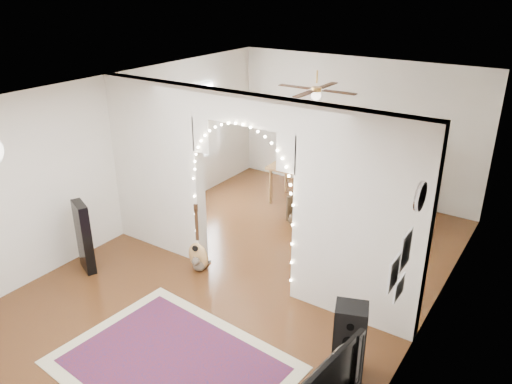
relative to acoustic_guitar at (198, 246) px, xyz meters
The scene contains 22 objects.
floor 0.84m from the acoustic_guitar, 19.73° to the left, with size 7.50×7.50×0.00m, color black.
ceiling 2.42m from the acoustic_guitar, 19.73° to the left, with size 5.00×7.50×0.02m, color white.
wall_back 4.17m from the acoustic_guitar, 80.11° to the left, with size 5.00×0.02×2.70m, color silver.
wall_left 2.06m from the acoustic_guitar, behind, with size 0.02×7.50×2.70m, color silver.
wall_right 3.35m from the acoustic_guitar, ahead, with size 0.02×7.50×2.70m, color silver.
divider_wall 1.27m from the acoustic_guitar, 19.73° to the left, with size 5.00×0.20×2.70m.
fairy_lights 1.35m from the acoustic_guitar, ahead, with size 1.64×0.04×1.60m, color #FFEABF, non-canonical shape.
window 2.93m from the acoustic_guitar, 130.85° to the left, with size 0.04×1.20×1.40m, color white.
wall_clock 3.62m from the acoustic_guitar, ahead, with size 0.31×0.31×0.03m, color white.
picture_frames 3.45m from the acoustic_guitar, 13.28° to the right, with size 0.02×0.50×0.70m, color white, non-canonical shape.
ceiling_fan 3.09m from the acoustic_guitar, 72.78° to the left, with size 1.10×1.10×0.30m, color #AB7E39, non-canonical shape.
area_rug 2.08m from the acoustic_guitar, 58.76° to the right, with size 2.54×1.90×0.02m, color maroon.
guitar_case 1.67m from the acoustic_guitar, 146.46° to the right, with size 0.41×0.14×1.08m, color black.
acoustic_guitar is the anchor object (origin of this frame).
tabby_cat 0.28m from the acoustic_guitar, 18.79° to the right, with size 0.21×0.44×0.29m.
floor_speaker 2.84m from the acoustic_guitar, 15.43° to the right, with size 0.43×0.40×0.89m.
tv 3.45m from the acoustic_guitar, 32.33° to the right, with size 1.07×0.14×0.62m, color black.
bookcase 4.09m from the acoustic_guitar, 66.70° to the left, with size 1.31×0.33×1.35m, color #C2AC8D.
dining_table 2.98m from the acoustic_guitar, 87.36° to the left, with size 1.24×0.86×0.76m.
flower_vase 3.00m from the acoustic_guitar, 87.36° to the left, with size 0.18×0.18×0.19m, color white.
dining_chair_left 2.35m from the acoustic_guitar, 73.05° to the left, with size 0.60×0.62×0.56m, color #4E3D27.
dining_chair_right 3.05m from the acoustic_guitar, 74.16° to the left, with size 0.48×0.49×0.45m, color #4E3D27.
Camera 1 is at (3.58, -5.14, 4.05)m, focal length 35.00 mm.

